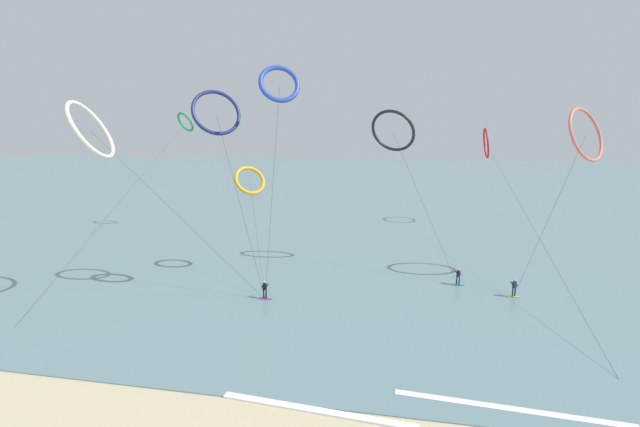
# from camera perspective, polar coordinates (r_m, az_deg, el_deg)

# --- Properties ---
(sea_water) EXTENTS (400.00, 200.00, 0.08)m
(sea_water) POSITION_cam_1_polar(r_m,az_deg,el_deg) (122.62, 7.29, 3.80)
(sea_water) COLOR slate
(sea_water) RESTS_ON ground
(surfer_violet) EXTENTS (1.40, 0.64, 1.70)m
(surfer_violet) POSITION_cam_1_polar(r_m,az_deg,el_deg) (40.64, -7.18, -9.97)
(surfer_violet) COLOR purple
(surfer_violet) RESTS_ON ground
(surfer_teal) EXTENTS (1.40, 0.73, 1.70)m
(surfer_teal) POSITION_cam_1_polar(r_m,az_deg,el_deg) (45.76, 17.52, -7.98)
(surfer_teal) COLOR teal
(surfer_teal) RESTS_ON ground
(surfer_lime) EXTENTS (1.40, 0.70, 1.70)m
(surfer_lime) POSITION_cam_1_polar(r_m,az_deg,el_deg) (44.49, 23.91, -8.98)
(surfer_lime) COLOR #8CC62D
(surfer_lime) RESTS_ON ground
(kite_navy) EXTENTS (7.00, 4.47, 18.76)m
(kite_navy) POSITION_cam_1_polar(r_m,az_deg,el_deg) (41.00, -13.33, 12.64)
(kite_navy) COLOR navy
(kite_navy) RESTS_ON ground
(kite_ivory) EXTENTS (15.59, 6.26, 17.64)m
(kite_ivory) POSITION_cam_1_polar(r_m,az_deg,el_deg) (41.44, -27.61, 9.61)
(kite_ivory) COLOR silver
(kite_ivory) RESTS_ON ground
(kite_charcoal) EXTENTS (9.75, 7.72, 17.31)m
(kite_charcoal) POSITION_cam_1_polar(r_m,az_deg,el_deg) (48.53, 9.46, 10.54)
(kite_charcoal) COLOR black
(kite_charcoal) RESTS_ON ground
(kite_amber) EXTENTS (5.72, 9.29, 11.49)m
(kite_amber) POSITION_cam_1_polar(r_m,az_deg,el_deg) (46.40, -9.12, 4.27)
(kite_amber) COLOR orange
(kite_amber) RESTS_ON ground
(kite_cobalt) EXTENTS (4.05, 3.37, 20.65)m
(kite_cobalt) POSITION_cam_1_polar(r_m,az_deg,el_deg) (38.41, -5.30, 16.41)
(kite_cobalt) COLOR #2647B7
(kite_cobalt) RESTS_ON ground
(kite_coral) EXTENTS (9.37, 8.23, 17.35)m
(kite_coral) POSITION_cam_1_polar(r_m,az_deg,el_deg) (49.30, 31.30, 8.78)
(kite_coral) COLOR #EA7260
(kite_coral) RESTS_ON ground
(kite_crimson) EXTENTS (1.47, 47.69, 15.46)m
(kite_crimson) POSITION_cam_1_polar(r_m,az_deg,el_deg) (73.65, 20.81, 8.54)
(kite_crimson) COLOR red
(kite_crimson) RESTS_ON ground
(kite_emerald) EXTENTS (4.36, 36.41, 17.70)m
(kite_emerald) POSITION_cam_1_polar(r_m,az_deg,el_deg) (69.00, -17.13, 11.26)
(kite_emerald) COLOR #199351
(kite_emerald) RESTS_ON ground
(wave_crest_near) EXTENTS (11.07, 1.41, 0.12)m
(wave_crest_near) POSITION_cam_1_polar(r_m,az_deg,el_deg) (26.44, -0.47, -24.24)
(wave_crest_near) COLOR white
(wave_crest_near) RESTS_ON ground
(wave_crest_mid) EXTENTS (12.60, 1.37, 0.12)m
(wave_crest_mid) POSITION_cam_1_polar(r_m,az_deg,el_deg) (28.54, 23.44, -22.31)
(wave_crest_mid) COLOR white
(wave_crest_mid) RESTS_ON ground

